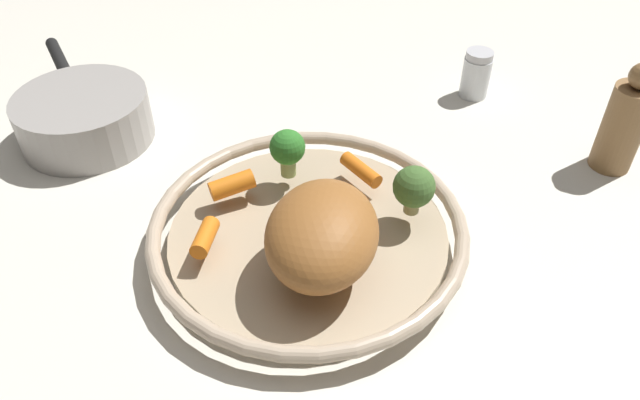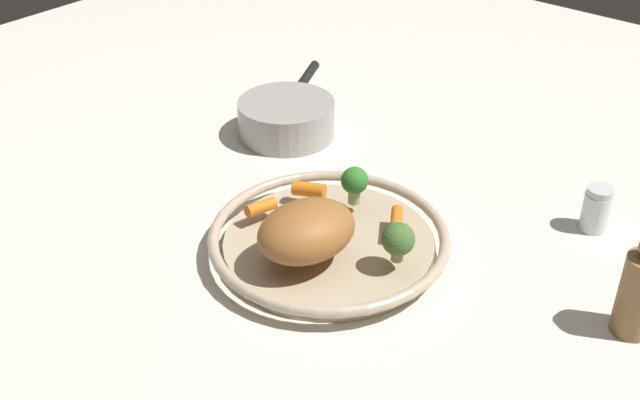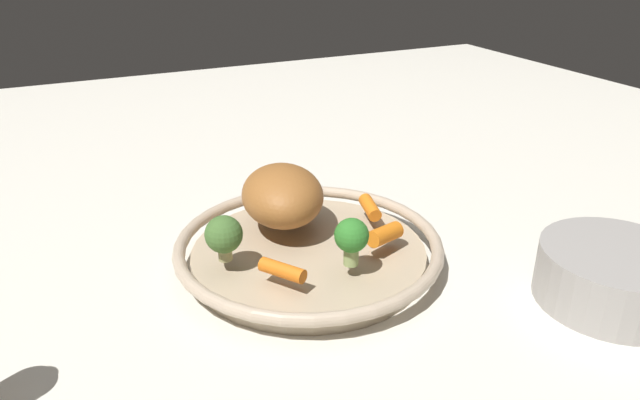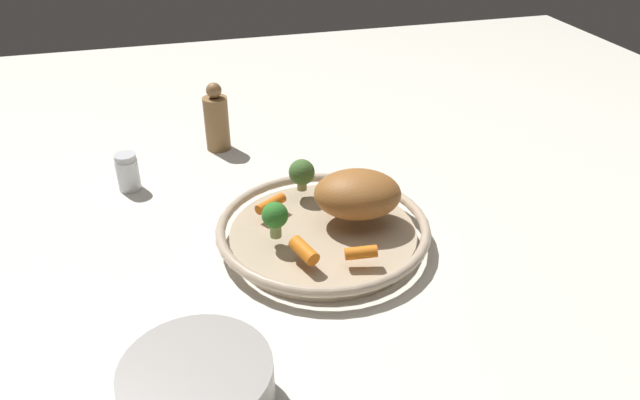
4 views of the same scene
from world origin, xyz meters
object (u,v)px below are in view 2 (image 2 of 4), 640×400
baby_carrot_left (309,190)px  broccoli_floret_small (398,240)px  pepper_mill (640,291)px  salt_shaker (596,209)px  roast_chicken_piece (307,231)px  saucepan (287,118)px  baby_carrot_back (261,207)px  baby_carrot_right (397,221)px  serving_bowl (329,241)px  broccoli_floret_mid (355,182)px

baby_carrot_left → broccoli_floret_small: 0.18m
broccoli_floret_small → pepper_mill: (-0.26, -0.10, -0.01)m
broccoli_floret_small → salt_shaker: bearing=-117.4°
roast_chicken_piece → saucepan: roast_chicken_piece is taller
saucepan → baby_carrot_back: bearing=125.1°
baby_carrot_right → baby_carrot_left: 0.13m
baby_carrot_back → broccoli_floret_small: bearing=-171.0°
broccoli_floret_small → pepper_mill: bearing=-158.4°
pepper_mill → broccoli_floret_small: bearing=21.6°
serving_bowl → saucepan: saucepan is taller
broccoli_floret_mid → baby_carrot_right: bearing=173.9°
baby_carrot_left → pepper_mill: (-0.43, -0.06, 0.01)m
roast_chicken_piece → salt_shaker: 0.40m
baby_carrot_left → serving_bowl: bearing=147.7°
broccoli_floret_small → broccoli_floret_mid: (0.12, -0.07, 0.00)m
broccoli_floret_small → saucepan: size_ratio=0.21×
serving_bowl → saucepan: size_ratio=1.29×
baby_carrot_left → saucepan: saucepan is taller
salt_shaker → saucepan: (0.50, 0.07, -0.00)m
baby_carrot_right → baby_carrot_back: size_ratio=1.19×
baby_carrot_left → saucepan: size_ratio=0.19×
baby_carrot_left → salt_shaker: bearing=-144.2°
baby_carrot_right → broccoli_floret_mid: 0.08m
baby_carrot_right → broccoli_floret_small: broccoli_floret_small is taller
broccoli_floret_small → pepper_mill: 0.27m
broccoli_floret_mid → salt_shaker: bearing=-142.1°
baby_carrot_left → broccoli_floret_small: (-0.18, 0.04, 0.02)m
serving_bowl → baby_carrot_back: bearing=14.7°
pepper_mill → saucepan: 0.62m
roast_chicken_piece → baby_carrot_right: bearing=-112.5°
roast_chicken_piece → broccoli_floret_mid: size_ratio=2.38×
broccoli_floret_small → pepper_mill: pepper_mill is taller
broccoli_floret_mid → baby_carrot_back: bearing=51.0°
roast_chicken_piece → broccoli_floret_small: size_ratio=2.48×
saucepan → broccoli_floret_mid: bearing=151.1°
broccoli_floret_small → salt_shaker: size_ratio=0.79×
broccoli_floret_mid → saucepan: broccoli_floret_mid is taller
roast_chicken_piece → baby_carrot_back: 0.11m
baby_carrot_right → saucepan: (0.32, -0.14, -0.01)m
baby_carrot_back → broccoli_floret_mid: bearing=-129.0°
serving_bowl → pepper_mill: size_ratio=2.38×
baby_carrot_right → broccoli_floret_small: bearing=125.9°
baby_carrot_right → pepper_mill: 0.30m
roast_chicken_piece → pepper_mill: (-0.35, -0.16, -0.01)m
baby_carrot_back → baby_carrot_left: bearing=-107.0°
serving_bowl → pepper_mill: pepper_mill is taller
broccoli_floret_small → saucepan: (0.36, -0.20, -0.03)m
broccoli_floret_mid → pepper_mill: (-0.37, -0.03, -0.01)m
baby_carrot_left → roast_chicken_piece: bearing=129.5°
baby_carrot_right → broccoli_floret_mid: broccoli_floret_mid is taller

